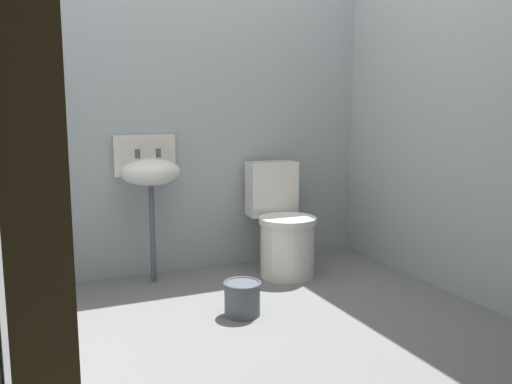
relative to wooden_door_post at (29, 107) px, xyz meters
name	(u,v)px	position (x,y,z in m)	size (l,w,h in m)	color
ground_plane	(280,338)	(1.17, 1.12, -1.20)	(2.93, 2.93, 0.08)	slate
wall_back	(200,109)	(1.17, 2.43, 0.00)	(2.93, 0.10, 2.33)	#97A0A2
wall_right	(467,108)	(2.49, 1.22, 0.00)	(0.10, 2.73, 2.33)	#97A09F
wooden_door_post	(29,107)	(0.00, 0.00, 0.00)	(0.14, 0.14, 2.33)	brown
toilet_near_wall	(283,229)	(1.65, 2.03, -0.84)	(0.43, 0.61, 0.78)	silver
sink	(150,171)	(0.75, 2.22, -0.41)	(0.42, 0.35, 0.99)	#474F57
bucket	(242,298)	(1.08, 1.40, -1.06)	(0.22, 0.22, 0.20)	#474F57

